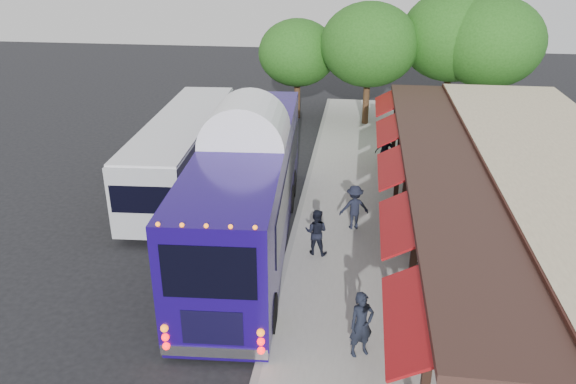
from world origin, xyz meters
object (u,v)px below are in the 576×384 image
at_px(ped_b, 316,232).
at_px(sign_board, 418,279).
at_px(ped_c, 385,151).
at_px(ped_a, 361,324).
at_px(ped_d, 354,207).
at_px(coach_bus, 247,184).
at_px(city_bus, 184,149).

height_order(ped_b, sign_board, ped_b).
bearing_deg(ped_c, ped_b, 57.36).
bearing_deg(ped_a, ped_b, 78.52).
bearing_deg(ped_d, ped_b, 44.25).
distance_m(coach_bus, ped_b, 2.82).
distance_m(coach_bus, sign_board, 6.48).
height_order(coach_bus, ped_a, coach_bus).
distance_m(ped_c, sign_board, 10.78).
bearing_deg(ped_d, ped_c, -116.16).
distance_m(ped_c, ped_d, 6.39).
xyz_separation_m(city_bus, ped_b, (6.10, -5.39, -0.73)).
distance_m(ped_a, sign_board, 2.86).
relative_size(coach_bus, ped_b, 8.20).
height_order(city_bus, ped_b, city_bus).
xyz_separation_m(coach_bus, ped_d, (3.61, 1.31, -1.24)).
bearing_deg(ped_a, city_bus, 97.68).
bearing_deg(ped_b, city_bus, -31.82).
xyz_separation_m(ped_b, ped_d, (1.20, 2.01, 0.03)).
bearing_deg(coach_bus, city_bus, 124.64).
xyz_separation_m(city_bus, ped_a, (7.64, -10.28, -0.64)).
distance_m(ped_b, sign_board, 3.96).
bearing_deg(ped_c, ped_d, 62.58).
relative_size(city_bus, ped_c, 7.18).
bearing_deg(ped_b, ped_d, -111.16).
relative_size(ped_c, ped_d, 0.96).
relative_size(ped_b, ped_d, 0.96).
bearing_deg(coach_bus, ped_c, 53.78).
xyz_separation_m(ped_c, ped_d, (-1.24, -6.27, 0.03)).
relative_size(city_bus, ped_d, 6.89).
bearing_deg(ped_a, sign_board, 28.26).
bearing_deg(ped_c, sign_board, 77.22).
height_order(ped_a, sign_board, ped_a).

